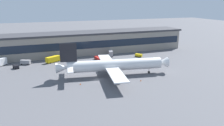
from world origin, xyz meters
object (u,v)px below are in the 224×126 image
follow_me_car (139,55)px  traffic_cone_0 (80,84)px  airliner (113,65)px  crew_van (25,62)px  fuel_truck (53,59)px  baggage_tug (16,67)px  belt_loader (98,58)px  traffic_cone_1 (141,80)px  catering_truck (0,62)px  stair_truck (111,53)px

follow_me_car → traffic_cone_0: (-45.36, -34.90, -0.74)m
airliner → traffic_cone_0: bearing=-159.5°
crew_van → traffic_cone_0: bearing=-62.5°
follow_me_car → fuel_truck: bearing=173.8°
airliner → baggage_tug: airliner is taller
belt_loader → fuel_truck: bearing=169.7°
baggage_tug → traffic_cone_0: baggage_tug is taller
fuel_truck → follow_me_car: bearing=-6.2°
baggage_tug → traffic_cone_1: bearing=-37.5°
catering_truck → follow_me_car: bearing=-5.3°
traffic_cone_0 → crew_van: bearing=117.5°
crew_van → stair_truck: bearing=1.8°
belt_loader → traffic_cone_1: size_ratio=9.45×
airliner → catering_truck: airliner is taller
fuel_truck → traffic_cone_1: fuel_truck is taller
stair_truck → baggage_tug: 56.04m
fuel_truck → traffic_cone_1: bearing=-54.6°
catering_truck → follow_me_car: (79.49, -7.43, -1.20)m
belt_loader → traffic_cone_0: (-18.72, -35.94, -0.80)m
catering_truck → traffic_cone_1: catering_truck is taller
catering_truck → crew_van: 12.81m
fuel_truck → airliner: bearing=-55.0°
traffic_cone_0 → traffic_cone_1: 26.31m
follow_me_car → traffic_cone_1: size_ratio=6.71×
stair_truck → crew_van: (-50.76, -1.60, -0.52)m
catering_truck → belt_loader: (52.85, -6.39, -1.14)m
crew_van → traffic_cone_1: 66.15m
traffic_cone_1 → traffic_cone_0: bearing=168.6°
catering_truck → belt_loader: size_ratio=1.07×
follow_me_car → traffic_cone_1: bearing=-116.0°
catering_truck → baggage_tug: catering_truck is taller
baggage_tug → crew_van: size_ratio=0.73×
fuel_truck → crew_van: bearing=177.8°
airliner → catering_truck: size_ratio=7.49×
stair_truck → fuel_truck: bearing=-176.5°
airliner → catering_truck: 62.72m
belt_loader → follow_me_car: bearing=-2.2°
belt_loader → traffic_cone_0: belt_loader is taller
belt_loader → stair_truck: 12.65m
follow_me_car → airliner: bearing=-134.7°
airliner → fuel_truck: airliner is taller
follow_me_car → baggage_tug: bearing=-179.8°
catering_truck → follow_me_car: size_ratio=1.51×
belt_loader → traffic_cone_1: bearing=-80.3°
traffic_cone_1 → stair_truck: bearing=85.7°
airliner → stair_truck: (12.14, 36.31, -3.07)m
baggage_tug → traffic_cone_0: (26.09, -34.66, -0.74)m
crew_van → traffic_cone_0: 46.38m
fuel_truck → follow_me_car: (52.04, -5.66, -0.79)m
airliner → crew_van: bearing=138.1°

